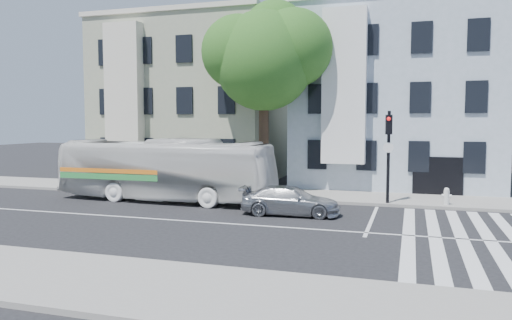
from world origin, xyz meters
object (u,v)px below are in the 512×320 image
at_px(sedan, 290,201).
at_px(traffic_signal, 388,145).
at_px(fire_hydrant, 447,196).
at_px(bus, 165,170).

bearing_deg(sedan, traffic_signal, -51.44).
bearing_deg(traffic_signal, fire_hydrant, -2.50).
bearing_deg(sedan, fire_hydrant, -62.61).
relative_size(bus, fire_hydrant, 14.11).
xyz_separation_m(bus, fire_hydrant, (13.83, 2.12, -1.05)).
bearing_deg(bus, fire_hydrant, -78.37).
height_order(bus, sedan, bus).
xyz_separation_m(sedan, traffic_signal, (3.98, 3.59, 2.35)).
bearing_deg(fire_hydrant, bus, -171.30).
distance_m(traffic_signal, fire_hydrant, 3.66).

